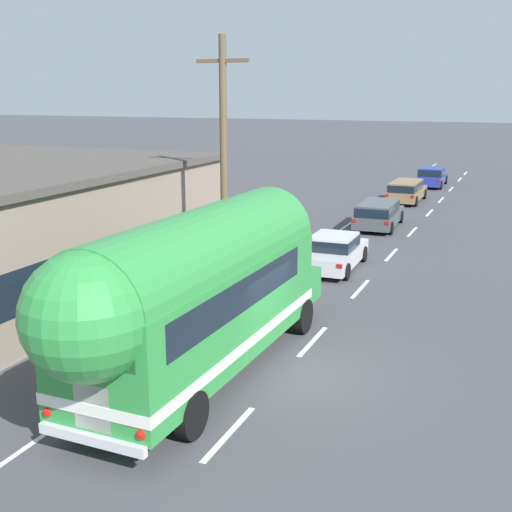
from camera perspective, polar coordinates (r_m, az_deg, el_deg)
ground_plane at (r=16.59m, az=2.61°, el=-9.94°), size 300.00×300.00×0.00m
lane_markings at (r=29.16m, az=7.02°, el=0.55°), size 3.56×80.00×0.01m
utility_pole at (r=21.60m, az=-2.82°, el=7.86°), size 1.80×0.24×8.50m
painted_bus at (r=15.20m, az=-5.35°, el=-2.97°), size 2.75×11.05×4.12m
car_lead at (r=25.84m, az=6.78°, el=0.48°), size 1.98×4.40×1.37m
car_second at (r=34.02m, az=10.57°, el=3.71°), size 2.09×4.68×1.37m
car_third at (r=42.56m, az=12.92°, el=5.63°), size 1.93×4.69×1.37m
car_fourth at (r=50.56m, az=14.98°, el=6.72°), size 2.00×4.71×1.37m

